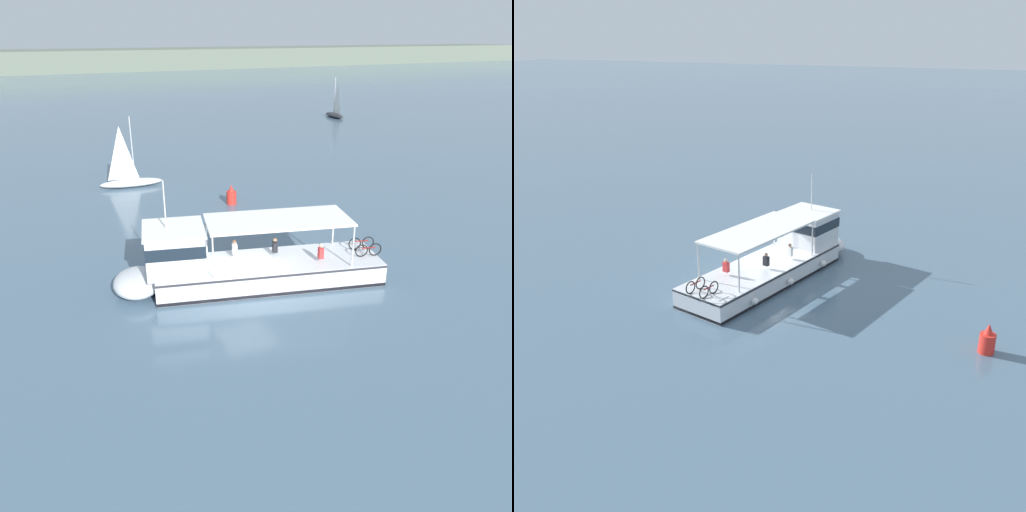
# 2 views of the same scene
# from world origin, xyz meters

# --- Properties ---
(ground_plane) EXTENTS (400.00, 400.00, 0.00)m
(ground_plane) POSITION_xyz_m (0.00, 0.00, 0.00)
(ground_plane) COLOR slate
(ferry_main) EXTENTS (13.07, 6.17, 5.32)m
(ferry_main) POSITION_xyz_m (-0.13, 0.95, 1.02)
(ferry_main) COLOR silver
(ferry_main) RESTS_ON ground
(channel_buoy) EXTENTS (0.70, 0.70, 1.40)m
(channel_buoy) POSITION_xyz_m (4.69, 12.59, 0.57)
(channel_buoy) COLOR red
(channel_buoy) RESTS_ON ground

